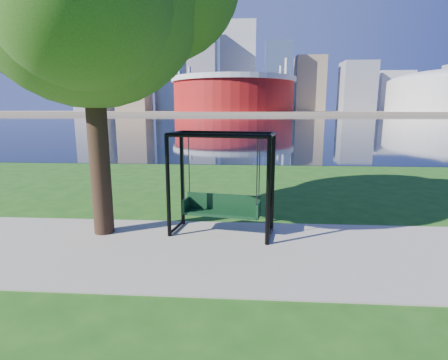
{
  "coord_description": "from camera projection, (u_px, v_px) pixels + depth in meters",
  "views": [
    {
      "loc": [
        0.52,
        -7.83,
        3.11
      ],
      "look_at": [
        -0.03,
        0.0,
        1.53
      ],
      "focal_mm": 28.0,
      "sensor_mm": 36.0,
      "label": 1
    }
  ],
  "objects": [
    {
      "name": "skyline",
      "position": [
        244.0,
        73.0,
        313.88
      ],
      "size": [
        392.0,
        66.0,
        96.5
      ],
      "color": "gray",
      "rests_on": "far_bank"
    },
    {
      "name": "far_bank",
      "position": [
        248.0,
        112.0,
        307.37
      ],
      "size": [
        900.0,
        228.0,
        2.0
      ],
      "primitive_type": "cube",
      "color": "#937F60",
      "rests_on": "ground"
    },
    {
      "name": "path",
      "position": [
        224.0,
        251.0,
        7.82
      ],
      "size": [
        120.0,
        4.0,
        0.03
      ],
      "primitive_type": "cube",
      "color": "#9E937F",
      "rests_on": "ground"
    },
    {
      "name": "ground",
      "position": [
        225.0,
        243.0,
        8.31
      ],
      "size": [
        900.0,
        900.0,
        0.0
      ],
      "primitive_type": "plane",
      "color": "#1E5114",
      "rests_on": "ground"
    },
    {
      "name": "swing",
      "position": [
        222.0,
        186.0,
        8.69
      ],
      "size": [
        2.67,
        1.49,
        2.59
      ],
      "rotation": [
        0.0,
        0.0,
        -0.16
      ],
      "color": "black",
      "rests_on": "ground"
    },
    {
      "name": "river",
      "position": [
        247.0,
        120.0,
        108.06
      ],
      "size": [
        900.0,
        180.0,
        0.02
      ],
      "primitive_type": "cube",
      "color": "black",
      "rests_on": "ground"
    },
    {
      "name": "stadium",
      "position": [
        233.0,
        93.0,
        236.01
      ],
      "size": [
        83.0,
        83.0,
        32.0
      ],
      "color": "maroon",
      "rests_on": "far_bank"
    }
  ]
}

